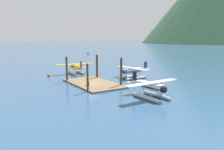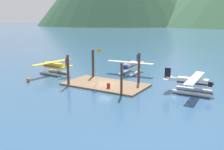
% 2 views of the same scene
% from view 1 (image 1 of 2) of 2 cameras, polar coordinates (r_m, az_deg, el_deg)
% --- Properties ---
extents(ground_plane, '(1200.00, 1200.00, 0.00)m').
position_cam_1_polar(ground_plane, '(46.64, -4.91, -2.38)').
color(ground_plane, '#2D5175').
extents(dock_platform, '(14.87, 8.08, 0.30)m').
position_cam_1_polar(dock_platform, '(46.61, -4.91, -2.20)').
color(dock_platform, brown).
rests_on(dock_platform, ground).
extents(piling_near_left, '(0.44, 0.44, 5.62)m').
position_cam_1_polar(piling_near_left, '(49.61, -11.74, 1.48)').
color(piling_near_left, '#4C3323').
rests_on(piling_near_left, ground).
extents(piling_near_right, '(0.37, 0.37, 5.20)m').
position_cam_1_polar(piling_near_right, '(39.59, -6.40, -0.72)').
color(piling_near_right, '#4C3323').
rests_on(piling_near_right, ground).
extents(piling_far_left, '(0.52, 0.52, 5.76)m').
position_cam_1_polar(piling_far_left, '(52.62, -3.94, 2.19)').
color(piling_far_left, '#4C3323').
rests_on(piling_far_left, ground).
extents(piling_far_right, '(0.46, 0.46, 5.82)m').
position_cam_1_polar(piling_far_right, '(43.97, 2.40, 0.77)').
color(piling_far_right, '#4C3323').
rests_on(piling_far_right, ground).
extents(flagpole, '(0.95, 0.10, 6.51)m').
position_cam_1_polar(flagpole, '(46.65, -6.43, 2.98)').
color(flagpole, silver).
rests_on(flagpole, dock_platform).
extents(fuel_drum, '(0.62, 0.62, 0.88)m').
position_cam_1_polar(fuel_drum, '(43.73, -6.31, -2.22)').
color(fuel_drum, '#AD1E19').
rests_on(fuel_drum, dock_platform).
extents(mooring_buoy, '(0.80, 0.80, 0.80)m').
position_cam_1_polar(mooring_buoy, '(57.59, -16.20, -0.02)').
color(mooring_buoy, orange).
rests_on(mooring_buoy, ground).
extents(seaplane_yellow_port_fwd, '(7.97, 10.47, 3.84)m').
position_cam_1_polar(seaplane_yellow_port_fwd, '(60.44, -9.52, 1.80)').
color(seaplane_yellow_port_fwd, '#B7BABF').
rests_on(seaplane_yellow_port_fwd, ground).
extents(seaplane_white_stbd_fwd, '(7.98, 10.44, 3.84)m').
position_cam_1_polar(seaplane_white_stbd_fwd, '(35.93, 10.18, -3.54)').
color(seaplane_white_stbd_fwd, '#B7BABF').
rests_on(seaplane_white_stbd_fwd, ground).
extents(seaplane_cream_bow_centre, '(10.47, 7.97, 3.84)m').
position_cam_1_polar(seaplane_cream_bow_centre, '(52.48, 5.47, 0.71)').
color(seaplane_cream_bow_centre, '#B7BABF').
rests_on(seaplane_cream_bow_centre, ground).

